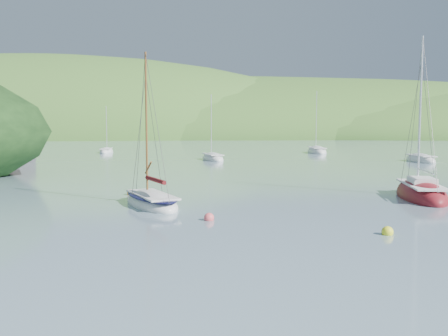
{
  "coord_description": "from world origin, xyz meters",
  "views": [
    {
      "loc": [
        -2.4,
        -20.79,
        4.73
      ],
      "look_at": [
        -1.33,
        8.0,
        2.14
      ],
      "focal_mm": 40.0,
      "sensor_mm": 36.0,
      "label": 1
    }
  ],
  "objects_px": {
    "distant_sloop_a": "(213,159)",
    "distant_sloop_b": "(317,152)",
    "daysailer_white": "(152,202)",
    "distant_sloop_c": "(106,152)",
    "distant_sloop_d": "(420,160)",
    "sloop_red": "(421,195)"
  },
  "relations": [
    {
      "from": "distant_sloop_a",
      "to": "distant_sloop_c",
      "type": "distance_m",
      "value": 23.69
    },
    {
      "from": "distant_sloop_a",
      "to": "distant_sloop_b",
      "type": "height_order",
      "value": "distant_sloop_b"
    },
    {
      "from": "daysailer_white",
      "to": "distant_sloop_d",
      "type": "bearing_deg",
      "value": 22.45
    },
    {
      "from": "daysailer_white",
      "to": "distant_sloop_b",
      "type": "relative_size",
      "value": 0.88
    },
    {
      "from": "daysailer_white",
      "to": "distant_sloop_c",
      "type": "relative_size",
      "value": 1.16
    },
    {
      "from": "distant_sloop_b",
      "to": "distant_sloop_d",
      "type": "bearing_deg",
      "value": -62.69
    },
    {
      "from": "distant_sloop_b",
      "to": "distant_sloop_d",
      "type": "distance_m",
      "value": 20.35
    },
    {
      "from": "distant_sloop_c",
      "to": "distant_sloop_a",
      "type": "bearing_deg",
      "value": -48.08
    },
    {
      "from": "distant_sloop_d",
      "to": "distant_sloop_c",
      "type": "bearing_deg",
      "value": 153.7
    },
    {
      "from": "sloop_red",
      "to": "distant_sloop_b",
      "type": "xyz_separation_m",
      "value": [
        4.13,
        47.96,
        -0.03
      ]
    },
    {
      "from": "distant_sloop_d",
      "to": "daysailer_white",
      "type": "bearing_deg",
      "value": -133.61
    },
    {
      "from": "distant_sloop_a",
      "to": "distant_sloop_c",
      "type": "bearing_deg",
      "value": 122.04
    },
    {
      "from": "distant_sloop_b",
      "to": "distant_sloop_c",
      "type": "distance_m",
      "value": 33.75
    },
    {
      "from": "distant_sloop_a",
      "to": "distant_sloop_c",
      "type": "relative_size",
      "value": 1.13
    },
    {
      "from": "distant_sloop_c",
      "to": "distant_sloop_b",
      "type": "bearing_deg",
      "value": -6.8
    },
    {
      "from": "daysailer_white",
      "to": "distant_sloop_c",
      "type": "xyz_separation_m",
      "value": [
        -12.82,
        52.2,
        -0.06
      ]
    },
    {
      "from": "daysailer_white",
      "to": "distant_sloop_b",
      "type": "distance_m",
      "value": 54.41
    },
    {
      "from": "distant_sloop_b",
      "to": "distant_sloop_c",
      "type": "bearing_deg",
      "value": 178.51
    },
    {
      "from": "distant_sloop_a",
      "to": "distant_sloop_b",
      "type": "distance_m",
      "value": 22.33
    },
    {
      "from": "sloop_red",
      "to": "distant_sloop_d",
      "type": "xyz_separation_m",
      "value": [
        12.89,
        29.59,
        -0.05
      ]
    },
    {
      "from": "sloop_red",
      "to": "distant_sloop_b",
      "type": "distance_m",
      "value": 48.14
    },
    {
      "from": "distant_sloop_b",
      "to": "distant_sloop_c",
      "type": "height_order",
      "value": "distant_sloop_b"
    }
  ]
}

